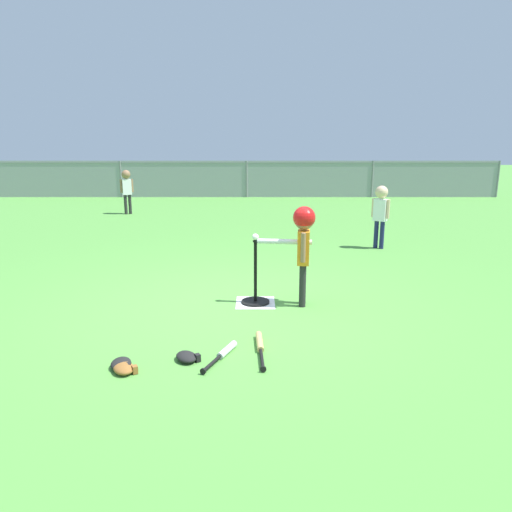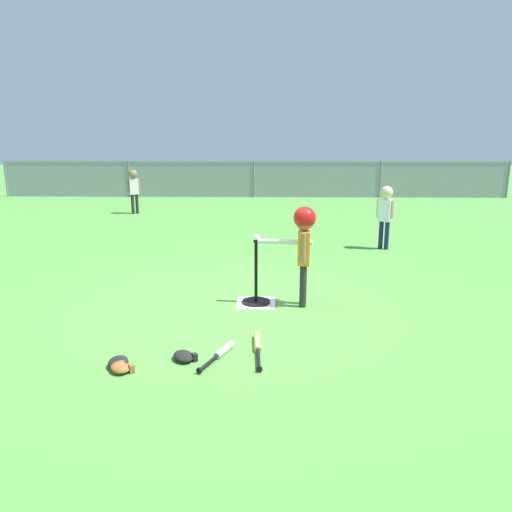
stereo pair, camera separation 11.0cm
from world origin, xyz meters
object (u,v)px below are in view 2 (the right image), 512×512
object	(u,v)px
baseball_on_tee	(256,237)
fielder_deep_right	(134,186)
batter_child	(304,236)
glove_tossed_aside	(119,362)
fielder_deep_center	(385,209)
spare_bat_wood	(258,345)
glove_near_bats	(184,356)
glove_by_plate	(121,367)
batting_tee	(256,293)
spare_bat_silver	(221,352)

from	to	relation	value
baseball_on_tee	fielder_deep_right	xyz separation A→B (m)	(-3.17, 6.67, -0.07)
batter_child	glove_tossed_aside	distance (m)	2.35
fielder_deep_center	spare_bat_wood	size ratio (longest dim) A/B	1.48
fielder_deep_right	glove_near_bats	size ratio (longest dim) A/B	3.99
fielder_deep_right	glove_by_plate	bearing A→B (deg)	-75.71
batter_child	fielder_deep_right	size ratio (longest dim) A/B	1.03
batting_tee	baseball_on_tee	distance (m)	0.65
glove_by_plate	glove_tossed_aside	bearing A→B (deg)	120.12
spare_bat_wood	glove_near_bats	xyz separation A→B (m)	(-0.62, -0.25, 0.01)
batting_tee	fielder_deep_right	distance (m)	7.40
batting_tee	spare_bat_silver	size ratio (longest dim) A/B	1.31
batter_child	spare_bat_silver	xyz separation A→B (m)	(-0.79, -1.31, -0.76)
batting_tee	glove_tossed_aside	distance (m)	1.93
fielder_deep_center	fielder_deep_right	xyz separation A→B (m)	(-5.27, 3.85, 0.01)
fielder_deep_right	glove_by_plate	distance (m)	8.63
spare_bat_wood	fielder_deep_center	bearing A→B (deg)	63.04
batter_child	spare_bat_silver	size ratio (longest dim) A/B	2.00
baseball_on_tee	glove_tossed_aside	world-z (taller)	baseball_on_tee
glove_by_plate	fielder_deep_center	bearing A→B (deg)	55.01
fielder_deep_right	spare_bat_wood	size ratio (longest dim) A/B	1.51
spare_bat_silver	glove_by_plate	xyz separation A→B (m)	(-0.78, -0.30, 0.01)
baseball_on_tee	spare_bat_silver	world-z (taller)	baseball_on_tee
batting_tee	fielder_deep_right	xyz separation A→B (m)	(-3.17, 6.67, 0.58)
glove_near_bats	baseball_on_tee	bearing A→B (deg)	68.61
batting_tee	fielder_deep_center	size ratio (longest dim) A/B	0.69
baseball_on_tee	glove_near_bats	bearing A→B (deg)	-111.39
spare_bat_silver	glove_tossed_aside	world-z (taller)	glove_tossed_aside
spare_bat_wood	glove_near_bats	size ratio (longest dim) A/B	2.65
glove_near_bats	glove_tossed_aside	size ratio (longest dim) A/B	1.15
batter_child	baseball_on_tee	bearing A→B (deg)	172.94
batter_child	spare_bat_wood	xyz separation A→B (m)	(-0.47, -1.16, -0.76)
spare_bat_silver	batter_child	bearing A→B (deg)	59.05
fielder_deep_center	glove_by_plate	bearing A→B (deg)	-124.99
batting_tee	fielder_deep_center	bearing A→B (deg)	53.34
batter_child	glove_by_plate	xyz separation A→B (m)	(-1.56, -1.61, -0.76)
fielder_deep_center	fielder_deep_right	distance (m)	6.52
spare_bat_silver	spare_bat_wood	distance (m)	0.35
spare_bat_silver	spare_bat_wood	bearing A→B (deg)	26.37
spare_bat_wood	glove_near_bats	world-z (taller)	glove_near_bats
spare_bat_silver	glove_by_plate	size ratio (longest dim) A/B	2.06
spare_bat_silver	spare_bat_wood	xyz separation A→B (m)	(0.31, 0.15, -0.00)
baseball_on_tee	fielder_deep_center	size ratio (longest dim) A/B	0.07
batting_tee	baseball_on_tee	bearing A→B (deg)	-90.00
spare_bat_wood	glove_tossed_aside	bearing A→B (deg)	-161.82
fielder_deep_center	batter_child	bearing A→B (deg)	-118.73
batting_tee	baseball_on_tee	size ratio (longest dim) A/B	9.85
batting_tee	glove_tossed_aside	size ratio (longest dim) A/B	3.09
spare_bat_silver	glove_tossed_aside	distance (m)	0.85
batter_child	fielder_deep_center	xyz separation A→B (m)	(1.58, 2.88, -0.11)
batting_tee	batter_child	world-z (taller)	batter_child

